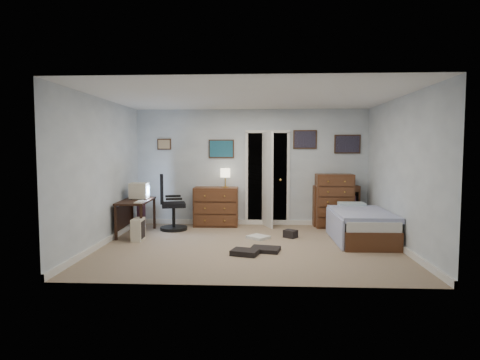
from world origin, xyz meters
The scene contains 15 objects.
floor centered at (0.00, 0.00, -0.01)m, with size 5.00×4.00×0.02m, color tan.
computer_desk centered at (-2.28, 0.87, 0.51)m, with size 0.58×1.17×0.66m.
crt_monitor centered at (-2.18, 1.02, 0.83)m, with size 0.36×0.33×0.32m.
keyboard centered at (-2.02, 0.52, 0.67)m, with size 0.13×0.35×0.02m, color beige.
pc_tower centered at (-2.00, 0.32, 0.20)m, with size 0.20×0.38×0.40m.
office_chair centered at (-1.62, 1.28, 0.44)m, with size 0.67×0.67×1.13m.
media_stack centered at (-2.32, 1.59, 0.36)m, with size 0.14×0.14×0.71m, color maroon.
low_dresser centered at (-0.75, 1.77, 0.42)m, with size 0.93×0.47×0.83m, color #5A321C.
table_lamp centered at (-0.55, 1.78, 1.13)m, with size 0.21×0.21×0.40m.
doorway centered at (0.35, 2.27, 1.00)m, with size 0.96×1.12×2.05m.
tall_dresser centered at (1.75, 1.75, 0.56)m, with size 0.76×0.45×1.12m, color #5A321C.
headboard_bookcase centered at (1.81, 1.86, 0.46)m, with size 0.98×0.29×0.87m.
bed centered at (1.99, 0.55, 0.28)m, with size 0.98×1.81×0.59m.
wall_posters centered at (0.57, 1.98, 1.75)m, with size 4.38×0.04×0.60m.
floor_clutter centered at (0.24, -0.07, 0.04)m, with size 1.18×1.61×0.14m.
Camera 1 is at (0.18, -6.69, 1.63)m, focal length 30.00 mm.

